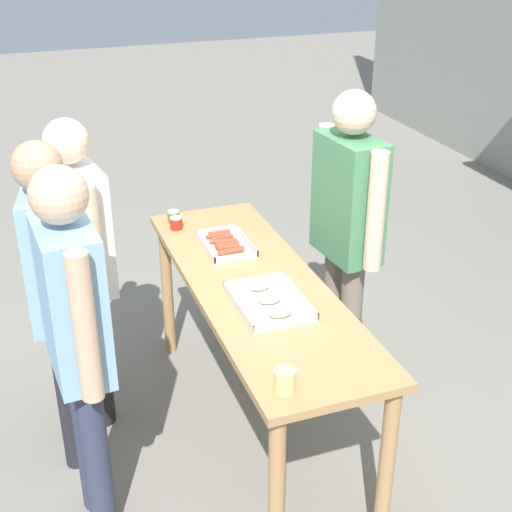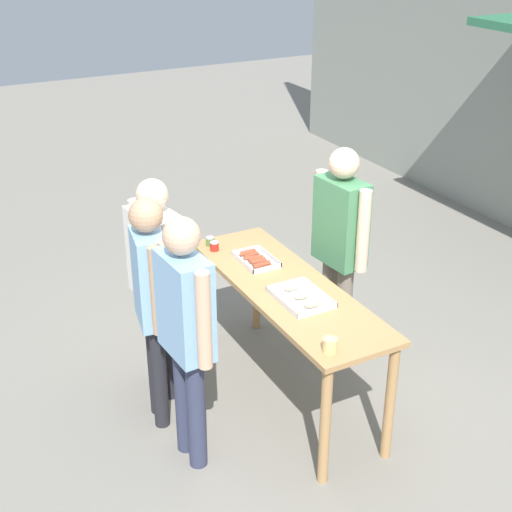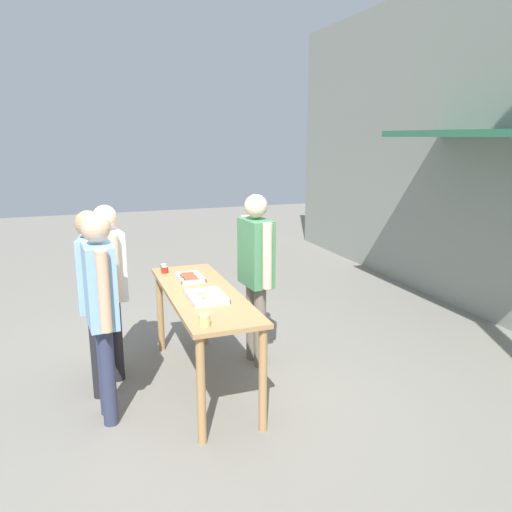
% 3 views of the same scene
% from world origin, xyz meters
% --- Properties ---
extents(ground_plane, '(24.00, 24.00, 0.00)m').
position_xyz_m(ground_plane, '(0.00, 0.00, 0.00)').
color(ground_plane, gray).
extents(serving_table, '(2.03, 0.64, 0.95)m').
position_xyz_m(serving_table, '(0.00, 0.00, 0.81)').
color(serving_table, tan).
rests_on(serving_table, ground).
extents(food_tray_sausages, '(0.37, 0.25, 0.04)m').
position_xyz_m(food_tray_sausages, '(-0.44, -0.02, 0.96)').
color(food_tray_sausages, silver).
rests_on(food_tray_sausages, serving_table).
extents(food_tray_buns, '(0.44, 0.32, 0.06)m').
position_xyz_m(food_tray_buns, '(0.24, -0.02, 0.96)').
color(food_tray_buns, silver).
rests_on(food_tray_buns, serving_table).
extents(condiment_jar_mustard, '(0.07, 0.07, 0.07)m').
position_xyz_m(condiment_jar_mustard, '(-0.88, -0.20, 0.98)').
color(condiment_jar_mustard, '#567A38').
rests_on(condiment_jar_mustard, serving_table).
extents(condiment_jar_ketchup, '(0.07, 0.07, 0.07)m').
position_xyz_m(condiment_jar_ketchup, '(-0.78, -0.21, 0.98)').
color(condiment_jar_ketchup, '#B22319').
rests_on(condiment_jar_ketchup, serving_table).
extents(beer_cup, '(0.09, 0.09, 0.09)m').
position_xyz_m(beer_cup, '(0.87, -0.20, 0.99)').
color(beer_cup, '#DBC67A').
rests_on(beer_cup, serving_table).
extents(person_server_behind_table, '(0.62, 0.27, 1.81)m').
position_xyz_m(person_server_behind_table, '(-0.28, 0.64, 1.08)').
color(person_server_behind_table, '#756B5B').
rests_on(person_server_behind_table, ground).
extents(person_customer_holding_hotdog, '(0.67, 0.31, 1.74)m').
position_xyz_m(person_customer_holding_hotdog, '(-0.48, -0.80, 1.03)').
color(person_customer_holding_hotdog, '#232328').
rests_on(person_customer_holding_hotdog, ground).
extents(person_customer_with_cup, '(0.59, 0.25, 1.78)m').
position_xyz_m(person_customer_with_cup, '(0.33, -0.92, 1.07)').
color(person_customer_with_cup, '#333851').
rests_on(person_customer_with_cup, ground).
extents(person_customer_waiting_in_line, '(0.52, 0.26, 1.74)m').
position_xyz_m(person_customer_waiting_in_line, '(-0.16, -0.97, 1.06)').
color(person_customer_waiting_in_line, '#232328').
rests_on(person_customer_waiting_in_line, ground).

